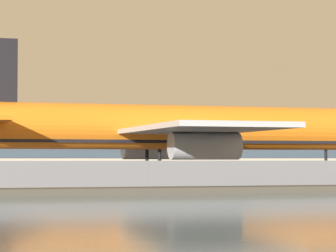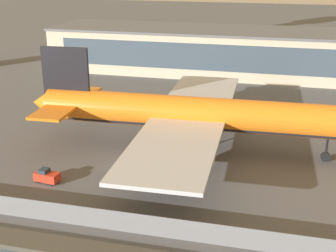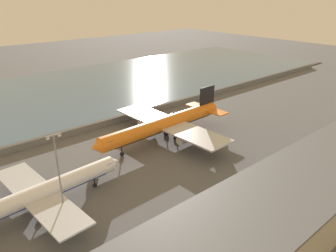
% 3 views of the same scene
% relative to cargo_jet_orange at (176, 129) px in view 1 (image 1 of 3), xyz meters
% --- Properties ---
extents(ground_plane, '(500.00, 500.00, 0.00)m').
position_rel_cargo_jet_orange_xyz_m(ground_plane, '(-8.81, -7.82, -5.74)').
color(ground_plane, '#565659').
extents(shoreline_seawall, '(320.00, 3.00, 0.50)m').
position_rel_cargo_jet_orange_xyz_m(shoreline_seawall, '(-8.81, -28.32, -5.49)').
color(shoreline_seawall, '#474238').
rests_on(shoreline_seawall, ground).
extents(perimeter_fence, '(280.00, 0.10, 2.39)m').
position_rel_cargo_jet_orange_xyz_m(perimeter_fence, '(-8.81, -23.82, -4.55)').
color(perimeter_fence, slate).
rests_on(perimeter_fence, ground).
extents(cargo_jet_orange, '(55.52, 47.90, 15.06)m').
position_rel_cargo_jet_orange_xyz_m(cargo_jet_orange, '(0.00, 0.00, 0.00)').
color(cargo_jet_orange, orange).
rests_on(cargo_jet_orange, ground).
extents(baggage_tug, '(3.38, 1.99, 1.80)m').
position_rel_cargo_jet_orange_xyz_m(baggage_tug, '(-17.40, -15.12, -4.94)').
color(baggage_tug, red).
rests_on(baggage_tug, ground).
extents(terminal_building, '(115.51, 20.29, 10.83)m').
position_rel_cargo_jet_orange_xyz_m(terminal_building, '(10.72, 51.58, -0.32)').
color(terminal_building, '#BCB299').
rests_on(terminal_building, ground).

